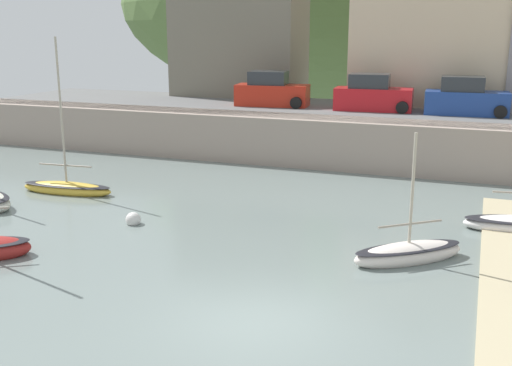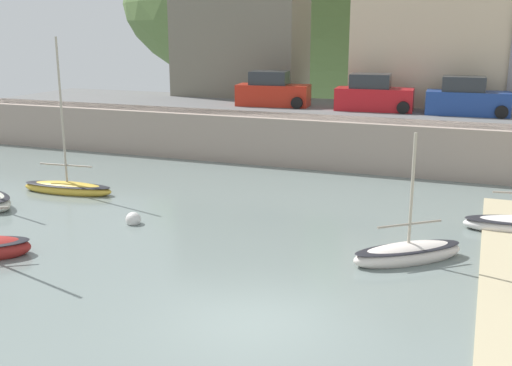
{
  "view_description": "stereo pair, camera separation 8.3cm",
  "coord_description": "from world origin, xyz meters",
  "px_view_note": "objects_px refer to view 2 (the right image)",
  "views": [
    {
      "loc": [
        4.75,
        -12.55,
        6.79
      ],
      "look_at": [
        -2.77,
        7.55,
        1.32
      ],
      "focal_mm": 43.1,
      "sensor_mm": 36.0,
      "label": 1
    },
    {
      "loc": [
        4.83,
        -12.52,
        6.79
      ],
      "look_at": [
        -2.77,
        7.55,
        1.32
      ],
      "focal_mm": 43.1,
      "sensor_mm": 36.0,
      "label": 2
    }
  ],
  "objects_px": {
    "waterfront_building_centre": "(437,10)",
    "parked_car_by_wall": "(373,95)",
    "sailboat_tall_mast": "(67,187)",
    "motorboat_with_cabin": "(408,253)",
    "waterfront_building_left": "(240,12)",
    "parked_car_near_slipway": "(272,92)",
    "mooring_buoy": "(133,219)",
    "parked_car_end_of_row": "(467,99)"
  },
  "relations": [
    {
      "from": "motorboat_with_cabin",
      "to": "parked_car_near_slipway",
      "type": "height_order",
      "value": "parked_car_near_slipway"
    },
    {
      "from": "waterfront_building_left",
      "to": "motorboat_with_cabin",
      "type": "distance_m",
      "value": 25.29
    },
    {
      "from": "parked_car_near_slipway",
      "to": "parked_car_end_of_row",
      "type": "relative_size",
      "value": 1.02
    },
    {
      "from": "parked_car_end_of_row",
      "to": "parked_car_near_slipway",
      "type": "bearing_deg",
      "value": 177.11
    },
    {
      "from": "waterfront_building_centre",
      "to": "parked_car_end_of_row",
      "type": "height_order",
      "value": "waterfront_building_centre"
    },
    {
      "from": "parked_car_by_wall",
      "to": "mooring_buoy",
      "type": "height_order",
      "value": "parked_car_by_wall"
    },
    {
      "from": "motorboat_with_cabin",
      "to": "parked_car_by_wall",
      "type": "height_order",
      "value": "parked_car_by_wall"
    },
    {
      "from": "waterfront_building_left",
      "to": "mooring_buoy",
      "type": "bearing_deg",
      "value": -78.77
    },
    {
      "from": "parked_car_by_wall",
      "to": "mooring_buoy",
      "type": "relative_size",
      "value": 7.84
    },
    {
      "from": "waterfront_building_centre",
      "to": "mooring_buoy",
      "type": "bearing_deg",
      "value": -112.49
    },
    {
      "from": "waterfront_building_centre",
      "to": "parked_car_by_wall",
      "type": "distance_m",
      "value": 6.89
    },
    {
      "from": "waterfront_building_left",
      "to": "mooring_buoy",
      "type": "relative_size",
      "value": 19.33
    },
    {
      "from": "waterfront_building_left",
      "to": "parked_car_by_wall",
      "type": "xyz_separation_m",
      "value": [
        9.55,
        -4.5,
        -4.48
      ]
    },
    {
      "from": "waterfront_building_left",
      "to": "parked_car_end_of_row",
      "type": "xyz_separation_m",
      "value": [
        14.31,
        -4.5,
        -4.48
      ]
    },
    {
      "from": "motorboat_with_cabin",
      "to": "sailboat_tall_mast",
      "type": "bearing_deg",
      "value": 129.25
    },
    {
      "from": "waterfront_building_centre",
      "to": "parked_car_end_of_row",
      "type": "bearing_deg",
      "value": -64.52
    },
    {
      "from": "mooring_buoy",
      "to": "sailboat_tall_mast",
      "type": "bearing_deg",
      "value": 151.18
    },
    {
      "from": "waterfront_building_centre",
      "to": "motorboat_with_cabin",
      "type": "xyz_separation_m",
      "value": [
        1.35,
        -20.04,
        -7.46
      ]
    },
    {
      "from": "waterfront_building_centre",
      "to": "sailboat_tall_mast",
      "type": "relative_size",
      "value": 1.6
    },
    {
      "from": "sailboat_tall_mast",
      "to": "parked_car_end_of_row",
      "type": "bearing_deg",
      "value": 35.05
    },
    {
      "from": "waterfront_building_left",
      "to": "parked_car_near_slipway",
      "type": "distance_m",
      "value": 7.4
    },
    {
      "from": "waterfront_building_left",
      "to": "parked_car_near_slipway",
      "type": "relative_size",
      "value": 2.44
    },
    {
      "from": "parked_car_end_of_row",
      "to": "mooring_buoy",
      "type": "distance_m",
      "value": 18.77
    },
    {
      "from": "waterfront_building_centre",
      "to": "waterfront_building_left",
      "type": "bearing_deg",
      "value": 180.0
    },
    {
      "from": "waterfront_building_left",
      "to": "mooring_buoy",
      "type": "xyz_separation_m",
      "value": [
        3.94,
        -19.85,
        -7.53
      ]
    },
    {
      "from": "motorboat_with_cabin",
      "to": "parked_car_near_slipway",
      "type": "relative_size",
      "value": 0.95
    },
    {
      "from": "parked_car_near_slipway",
      "to": "waterfront_building_centre",
      "type": "bearing_deg",
      "value": 21.77
    },
    {
      "from": "parked_car_near_slipway",
      "to": "parked_car_by_wall",
      "type": "bearing_deg",
      "value": -6.48
    },
    {
      "from": "sailboat_tall_mast",
      "to": "motorboat_with_cabin",
      "type": "bearing_deg",
      "value": -16.0
    },
    {
      "from": "parked_car_end_of_row",
      "to": "waterfront_building_centre",
      "type": "bearing_deg",
      "value": 112.59
    },
    {
      "from": "parked_car_by_wall",
      "to": "parked_car_end_of_row",
      "type": "relative_size",
      "value": 1.01
    },
    {
      "from": "motorboat_with_cabin",
      "to": "mooring_buoy",
      "type": "bearing_deg",
      "value": 139.3
    },
    {
      "from": "waterfront_building_centre",
      "to": "parked_car_near_slipway",
      "type": "xyz_separation_m",
      "value": [
        -8.37,
        -4.5,
        -4.51
      ]
    },
    {
      "from": "sailboat_tall_mast",
      "to": "parked_car_end_of_row",
      "type": "xyz_separation_m",
      "value": [
        15.2,
        12.69,
        2.95
      ]
    },
    {
      "from": "waterfront_building_centre",
      "to": "sailboat_tall_mast",
      "type": "xyz_separation_m",
      "value": [
        -13.05,
        -17.19,
        -7.46
      ]
    },
    {
      "from": "sailboat_tall_mast",
      "to": "waterfront_building_centre",
      "type": "bearing_deg",
      "value": 47.98
    },
    {
      "from": "waterfront_building_left",
      "to": "motorboat_with_cabin",
      "type": "bearing_deg",
      "value": -56.0
    },
    {
      "from": "waterfront_building_centre",
      "to": "motorboat_with_cabin",
      "type": "bearing_deg",
      "value": -86.13
    },
    {
      "from": "sailboat_tall_mast",
      "to": "parked_car_end_of_row",
      "type": "distance_m",
      "value": 20.02
    },
    {
      "from": "waterfront_building_centre",
      "to": "parked_car_near_slipway",
      "type": "distance_m",
      "value": 10.52
    },
    {
      "from": "sailboat_tall_mast",
      "to": "motorboat_with_cabin",
      "type": "relative_size",
      "value": 1.62
    },
    {
      "from": "motorboat_with_cabin",
      "to": "parked_car_end_of_row",
      "type": "xyz_separation_m",
      "value": [
        0.79,
        15.54,
        2.95
      ]
    }
  ]
}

